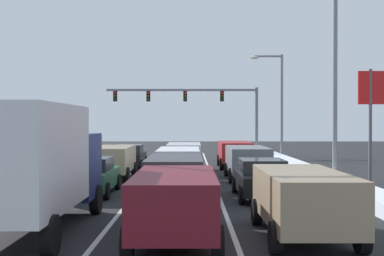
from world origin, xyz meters
TOP-DOWN VIEW (x-y plane):
  - ground_plane at (0.00, 16.98)m, footprint 120.00×120.00m
  - lane_stripe_between_right_lane_and_center_lane at (1.70, 21.22)m, footprint 0.14×46.69m
  - lane_stripe_between_center_lane_and_left_lane at (-1.70, 21.22)m, footprint 0.14×46.69m
  - snow_bank_right_shoulder at (7.00, 21.22)m, footprint 1.33×46.69m
  - snow_bank_left_shoulder at (-7.00, 21.22)m, footprint 1.39×46.69m
  - suv_tan_right_lane_nearest at (3.43, 7.20)m, footprint 2.16×4.90m
  - sedan_black_right_lane_second at (3.31, 14.20)m, footprint 2.00×4.50m
  - suv_gray_right_lane_third at (3.48, 20.89)m, footprint 2.16×4.90m
  - suv_red_right_lane_fourth at (3.42, 28.04)m, footprint 2.16×4.90m
  - suv_maroon_center_lane_nearest at (0.22, 6.74)m, footprint 2.16×4.90m
  - suv_charcoal_center_lane_second at (0.01, 12.95)m, footprint 2.16×4.90m
  - suv_white_center_lane_third at (-0.01, 19.04)m, footprint 2.16×4.90m
  - suv_silver_center_lane_fourth at (0.15, 25.31)m, footprint 2.16×4.90m
  - box_truck_left_lane_nearest at (-3.56, 7.72)m, footprint 2.53×7.20m
  - sedan_green_left_lane_second at (-3.50, 15.26)m, footprint 2.00×4.50m
  - suv_tan_left_lane_third at (-3.53, 21.27)m, footprint 2.16×4.90m
  - sedan_black_left_lane_fourth at (-3.40, 27.68)m, footprint 2.00×4.50m
  - traffic_light_gantry at (1.31, 42.43)m, footprint 14.00×0.47m
  - street_lamp_right_near at (7.15, 19.10)m, footprint 2.66×0.36m
  - street_lamp_right_mid at (7.48, 36.08)m, footprint 2.66×0.36m
  - street_lamp_left_mid at (-7.56, 16.65)m, footprint 2.66×0.36m

SIDE VIEW (x-z plane):
  - ground_plane at x=0.00m, z-range 0.00..0.00m
  - lane_stripe_between_right_lane_and_center_lane at x=1.70m, z-range 0.00..0.01m
  - lane_stripe_between_center_lane_and_left_lane at x=-1.70m, z-range 0.00..0.01m
  - snow_bank_right_shoulder at x=7.00m, z-range 0.00..0.48m
  - snow_bank_left_shoulder at x=-7.00m, z-range 0.00..0.69m
  - sedan_black_right_lane_second at x=3.31m, z-range 0.01..1.52m
  - sedan_green_left_lane_second at x=-3.50m, z-range 0.01..1.52m
  - sedan_black_left_lane_fourth at x=-3.40m, z-range 0.01..1.52m
  - suv_tan_right_lane_nearest at x=3.43m, z-range 0.18..1.85m
  - suv_gray_right_lane_third at x=3.48m, z-range 0.18..1.85m
  - suv_red_right_lane_fourth at x=3.42m, z-range 0.18..1.85m
  - suv_maroon_center_lane_nearest at x=0.22m, z-range 0.18..1.85m
  - suv_charcoal_center_lane_second at x=0.01m, z-range 0.18..1.85m
  - suv_white_center_lane_third at x=-0.01m, z-range 0.18..1.85m
  - suv_silver_center_lane_fourth at x=0.15m, z-range 0.18..1.85m
  - suv_tan_left_lane_third at x=-3.53m, z-range 0.18..1.85m
  - box_truck_left_lane_nearest at x=-3.56m, z-range 0.22..3.58m
  - traffic_light_gantry at x=1.31m, z-range 1.79..7.99m
  - street_lamp_right_mid at x=7.48m, z-range 0.81..9.21m
  - street_lamp_right_near at x=7.15m, z-range 0.83..10.02m
  - street_lamp_left_mid at x=-7.56m, z-range 0.83..10.27m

